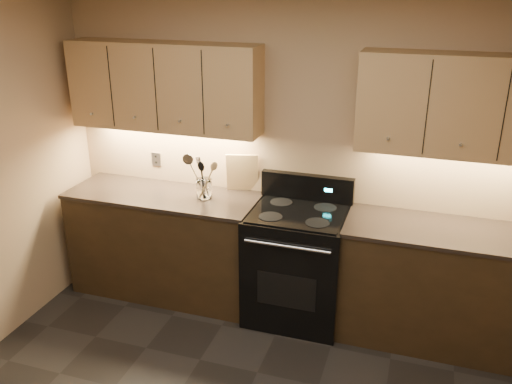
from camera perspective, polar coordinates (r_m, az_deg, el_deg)
wall_back at (r=4.38m, az=4.63°, el=4.07°), size 4.00×0.04×2.60m
counter_left at (r=4.80m, az=-9.46°, el=-5.31°), size 1.62×0.62×0.93m
counter_right at (r=4.35m, az=18.81°, el=-9.32°), size 1.46×0.62×0.93m
stove at (r=4.41m, az=4.34°, el=-7.47°), size 0.76×0.68×1.14m
upper_cab_left at (r=4.50m, az=-9.63°, el=10.87°), size 1.60×0.30×0.70m
upper_cab_right at (r=4.01m, az=21.11°, el=8.44°), size 1.44×0.30×0.70m
outlet_plate at (r=4.88m, az=-10.46°, el=3.40°), size 0.08×0.01×0.12m
utensil_crock at (r=4.45m, az=-5.48°, el=0.31°), size 0.14×0.14×0.16m
cutting_board at (r=4.54m, az=-1.46°, el=2.06°), size 0.28×0.14×0.34m
wooden_spoon at (r=4.41m, az=-5.94°, el=1.55°), size 0.19×0.08×0.33m
black_spoon at (r=4.44m, az=-5.51°, el=1.58°), size 0.08×0.14×0.32m
steel_spatula at (r=4.41m, az=-5.17°, el=1.70°), size 0.18×0.10×0.36m
steel_skimmer at (r=4.39m, az=-5.30°, el=1.73°), size 0.25×0.12×0.37m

